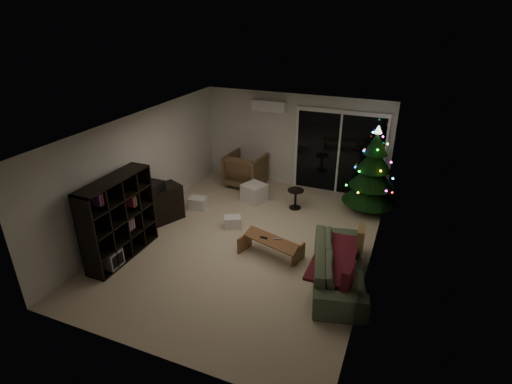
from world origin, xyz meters
The scene contains 18 objects.
room centered at (0.46, 1.49, 1.02)m, with size 6.50×7.51×2.60m.
bookshelf centered at (-2.25, -1.37, 0.83)m, with size 0.42×1.66×1.66m, color black, non-canonical shape.
media_cabinet centered at (-2.25, -0.05, 0.41)m, with size 0.49×1.32×0.82m, color black.
stereo centered at (-2.25, -0.05, 0.91)m, with size 0.42×0.49×0.18m, color black.
armchair centered at (-1.19, 2.71, 0.45)m, with size 0.96×0.99×0.90m, color brown.
ottoman centered at (-0.59, 1.86, 0.23)m, with size 0.51×0.51×0.46m, color white.
cardboard_box_a centered at (-1.71, 0.96, 0.14)m, with size 0.40×0.31×0.29m, color silver.
cardboard_box_b centered at (-0.53, 0.46, 0.13)m, with size 0.37×0.28×0.26m, color silver.
side_table centered at (0.49, 1.88, 0.25)m, with size 0.39×0.39×0.49m, color black.
floor_lamp centered at (-0.94, 3.46, 0.96)m, with size 0.31×0.31×1.91m, color black.
sofa centered at (2.05, -0.56, 0.33)m, with size 2.23×0.87×0.65m, color #46503E.
sofa_throw centered at (1.95, -0.56, 0.47)m, with size 0.70×1.61×0.05m, color maroon.
cushion_a centered at (2.30, 0.09, 0.59)m, with size 0.13×0.43×0.43m, color #A48351.
cushion_b centered at (2.30, -1.21, 0.59)m, with size 0.13×0.43×0.43m, color maroon.
coffee_table centered at (0.66, -0.28, 0.19)m, with size 1.19×0.42×0.38m, color brown, non-canonical shape.
remote_a centered at (0.51, -0.28, 0.39)m, with size 0.15×0.04×0.02m, color black.
remote_b centered at (0.76, -0.23, 0.39)m, with size 0.14×0.04×0.02m, color slate.
christmas_tree centered at (2.16, 2.47, 1.05)m, with size 1.31×1.31×2.11m, color #113913.
Camera 1 is at (2.90, -6.54, 4.52)m, focal length 28.00 mm.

